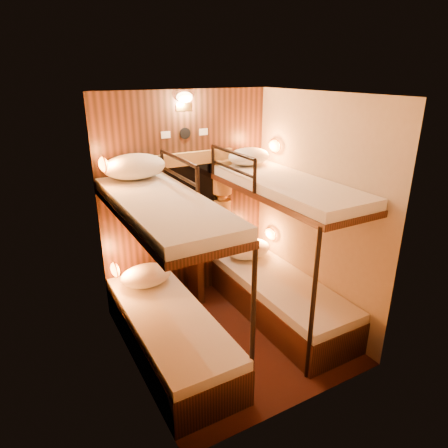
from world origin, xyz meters
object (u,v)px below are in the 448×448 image
bunk_right (281,271)px  bottle_left (187,243)px  bottle_right (204,240)px  table (195,267)px  bunk_left (168,303)px

bunk_right → bottle_left: size_ratio=8.62×
bottle_right → bottle_left: bearing=169.3°
bunk_right → table: bunk_right is taller
bunk_left → bottle_left: bearing=54.8°
bunk_left → bottle_left: (0.57, 0.80, 0.19)m
bunk_right → bottle_left: bearing=132.3°
bunk_left → bottle_left: bunk_left is taller
bottle_left → table: bearing=-13.9°
bunk_right → bottle_right: 0.95m
bunk_left → bunk_right: 1.30m
table → bottle_right: 0.35m
bunk_left → bottle_right: 1.10m
bottle_left → bunk_left: bearing=-125.2°
bunk_right → table: 1.02m
bunk_right → table: (-0.65, 0.78, -0.14)m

